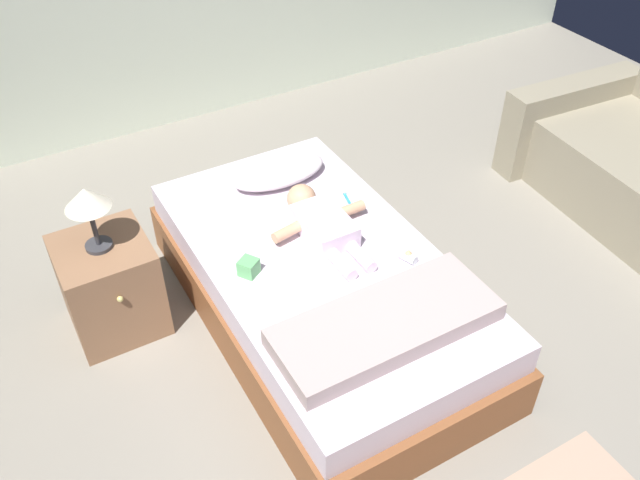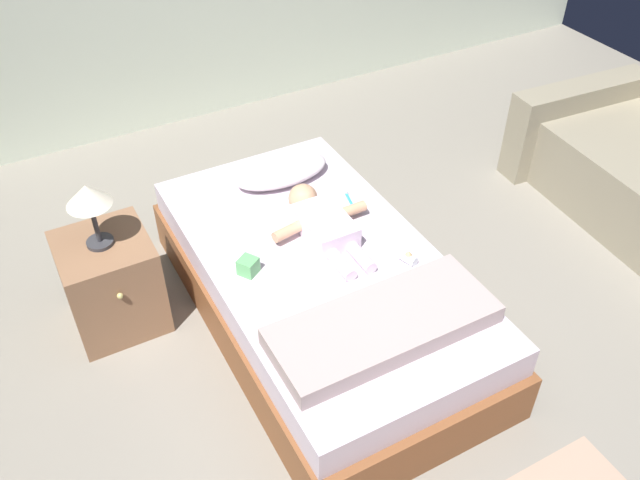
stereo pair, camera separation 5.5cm
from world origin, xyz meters
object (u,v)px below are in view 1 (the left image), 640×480
Objects in this scene: nightstand at (111,286)px; toy_block at (249,267)px; bed at (320,289)px; baby at (321,222)px; baby_bottle at (408,256)px; toothbrush at (347,197)px; pillow at (279,171)px; lamp at (87,202)px.

nightstand is 0.76m from toy_block.
nightstand is 4.59× the size of toy_block.
baby reaches higher than bed.
baby is at bearing 122.33° from baby_bottle.
toothbrush is 1.11× the size of toy_block.
lamp is (-1.05, -0.18, 0.29)m from pillow.
bed is 3.01× the size of baby.
baby_bottle is (1.28, -0.74, -0.32)m from lamp.
lamp is at bearing 161.70° from baby.
nightstand reaches higher than baby_bottle.
toothbrush is 0.77m from toy_block.
nightstand is at bearing 151.78° from bed.
pillow is at bearing 104.08° from baby_bottle.
nightstand reaches higher than bed.
baby is at bearing -18.30° from lamp.
lamp reaches higher than baby_bottle.
baby_bottle is (0.23, -0.92, -0.03)m from pillow.
pillow is at bearing 52.61° from toy_block.
bed is 0.50m from baby_bottle.
nightstand is at bearing 172.68° from toothbrush.
lamp is 3.50× the size of baby_bottle.
baby reaches higher than toy_block.
toy_block reaches higher than toothbrush.
pillow is at bearing 9.61° from nightstand.
pillow reaches higher than toothbrush.
lamp is (-1.29, 0.17, 0.34)m from toothbrush.
toothbrush is at bearing 33.78° from baby.
toy_block is (0.58, -0.45, 0.22)m from nightstand.
baby_bottle is (0.71, -0.30, -0.01)m from toy_block.
baby is 1.97× the size of lamp.
lamp reaches higher than bed.
baby_bottle is (0.26, -0.40, -0.03)m from baby.
toy_block reaches higher than nightstand.
nightstand is (-0.93, 0.50, 0.04)m from bed.
baby is 0.48m from baby_bottle.
toothbrush is 1.31m from nightstand.
pillow is 0.81× the size of baby.
lamp is at bearing 90.00° from nightstand.
lamp reaches higher than baby.
toy_block is 0.77m from baby_bottle.
lamp is 1.52m from baby_bottle.
lamp reaches higher than toy_block.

